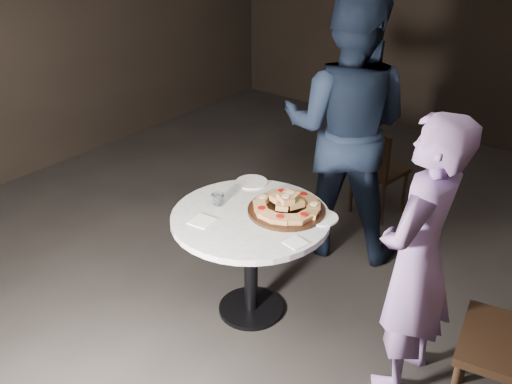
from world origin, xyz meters
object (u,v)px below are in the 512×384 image
Objects in this scene: table at (251,234)px; diner_navy at (346,128)px; focaccia_pile at (287,204)px; water_glass at (218,200)px; diner_teal at (417,260)px; serving_board at (287,210)px; chair_far at (375,166)px.

diner_navy reaches higher than table.
focaccia_pile reaches higher than water_glass.
diner_navy is at bearing -133.65° from diner_teal.
focaccia_pile reaches higher than serving_board.
diner_teal is (0.85, -0.09, 0.01)m from focaccia_pile.
diner_teal reaches higher than serving_board.
water_glass is at bearing -84.70° from diner_teal.
table is 0.28m from focaccia_pile.
focaccia_pile is at bearing -95.25° from diner_teal.
diner_teal is (0.98, -1.49, 0.33)m from chair_far.
focaccia_pile is at bearing 102.96° from chair_far.
water_glass is 0.04× the size of diner_navy.
chair_far is at bearing 95.38° from focaccia_pile.
table is 1.57m from chair_far.
table is 0.28m from water_glass.
diner_navy reaches higher than focaccia_pile.
focaccia_pile is (0.14, 0.16, 0.18)m from table.
focaccia_pile is 1.44m from chair_far.
serving_board is 0.89m from diner_navy.
table is at bearing -85.29° from diner_teal.
focaccia_pile is 0.27× the size of diner_teal.
table is 0.69× the size of diner_teal.
chair_far reaches higher than table.
serving_board is 5.93× the size of water_glass.
chair_far is at bearing -146.11° from diner_teal.
serving_board is 0.60× the size of chair_far.
focaccia_pile is 0.22× the size of diner_navy.
focaccia_pile is at bearing -25.85° from serving_board.
chair_far is (-0.13, 1.40, -0.27)m from serving_board.
focaccia_pile is 0.88m from diner_navy.
chair_far is (-0.13, 1.40, -0.31)m from focaccia_pile.
diner_navy reaches higher than water_glass.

